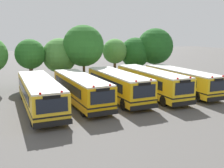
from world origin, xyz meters
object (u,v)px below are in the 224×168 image
object	(u,v)px
tree_5	(135,53)
tree_6	(156,46)
school_bus_2	(118,85)
school_bus_4	(180,80)
school_bus_0	(40,93)
tree_2	(59,56)
school_bus_1	(81,88)
tree_1	(29,55)
school_bus_3	(150,82)
tree_4	(115,51)
tree_3	(83,46)

from	to	relation	value
tree_5	tree_6	distance (m)	3.22
school_bus_2	school_bus_4	size ratio (longest dim) A/B	0.92
school_bus_0	tree_2	xyz separation A→B (m)	(3.97, 9.61, 2.27)
school_bus_1	tree_5	xyz separation A→B (m)	(11.24, 10.08, 2.19)
school_bus_4	tree_1	bearing A→B (deg)	-31.60
school_bus_1	tree_2	xyz separation A→B (m)	(0.26, 9.38, 2.27)
school_bus_4	tree_2	size ratio (longest dim) A/B	1.91
school_bus_1	school_bus_4	world-z (taller)	school_bus_1
school_bus_3	tree_1	distance (m)	14.37
school_bus_0	school_bus_2	world-z (taller)	school_bus_2
tree_4	tree_1	bearing A→B (deg)	-174.82
school_bus_0	school_bus_3	size ratio (longest dim) A/B	1.03
tree_3	tree_5	bearing A→B (deg)	13.83
school_bus_2	tree_5	world-z (taller)	tree_5
school_bus_4	school_bus_0	bearing A→B (deg)	1.59
school_bus_3	tree_3	xyz separation A→B (m)	(-4.63, 7.98, 3.39)
school_bus_2	tree_4	distance (m)	11.50
school_bus_3	tree_3	world-z (taller)	tree_3
school_bus_2	tree_5	size ratio (longest dim) A/B	1.75
tree_2	tree_6	bearing A→B (deg)	-1.19
tree_2	tree_3	xyz separation A→B (m)	(2.62, -1.36, 1.17)
tree_1	tree_3	world-z (taller)	tree_3
school_bus_3	tree_2	distance (m)	12.03
tree_6	school_bus_0	bearing A→B (deg)	-152.45
school_bus_1	tree_2	size ratio (longest dim) A/B	1.83
tree_1	tree_6	distance (m)	17.44
tree_1	tree_5	bearing A→B (deg)	3.40
school_bus_3	school_bus_4	distance (m)	3.80
tree_2	tree_4	xyz separation A→B (m)	(7.92, 0.88, 0.31)
tree_4	tree_6	size ratio (longest dim) A/B	0.80
tree_5	tree_4	bearing A→B (deg)	176.73
school_bus_1	tree_5	distance (m)	15.26
school_bus_2	school_bus_4	bearing A→B (deg)	-179.59
school_bus_0	tree_2	size ratio (longest dim) A/B	2.00
school_bus_3	tree_3	size ratio (longest dim) A/B	1.53
tree_6	school_bus_1	bearing A→B (deg)	-147.30
school_bus_0	school_bus_4	world-z (taller)	school_bus_0
tree_1	tree_4	distance (m)	11.49
tree_3	tree_6	size ratio (longest dim) A/B	1.04
school_bus_0	tree_4	bearing A→B (deg)	-138.00
school_bus_1	tree_2	distance (m)	9.66
tree_1	tree_6	xyz separation A→B (m)	(17.43, -0.13, 0.60)
school_bus_1	school_bus_4	distance (m)	11.31
school_bus_0	tree_1	size ratio (longest dim) A/B	2.03
school_bus_2	tree_2	distance (m)	10.29
school_bus_2	school_bus_3	distance (m)	3.77
school_bus_0	tree_2	bearing A→B (deg)	-111.84
school_bus_3	tree_6	world-z (taller)	tree_6
school_bus_1	school_bus_2	bearing A→B (deg)	178.27
tree_3	tree_6	world-z (taller)	tree_3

